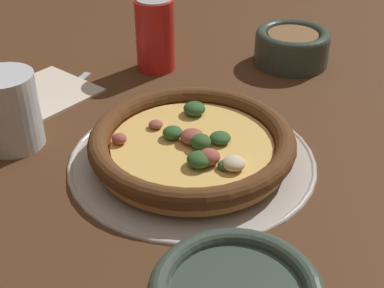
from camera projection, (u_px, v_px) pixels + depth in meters
ground_plane at (192, 160)px, 0.70m from camera, size 3.00×3.00×0.00m
pizza_tray at (192, 157)px, 0.70m from camera, size 0.32×0.32×0.01m
pizza at (192, 143)px, 0.69m from camera, size 0.27×0.27×0.04m
bowl_far at (292, 45)px, 0.94m from camera, size 0.13×0.13×0.06m
drinking_cup at (9, 111)px, 0.71m from camera, size 0.08×0.08×0.10m
napkin at (40, 94)px, 0.85m from camera, size 0.18×0.16×0.01m
fork at (53, 101)px, 0.84m from camera, size 0.18×0.11×0.00m
beverage_can at (155, 35)px, 0.91m from camera, size 0.07×0.07×0.12m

